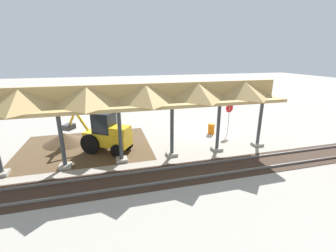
# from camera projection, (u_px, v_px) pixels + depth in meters

# --- Properties ---
(ground_plane) EXTENTS (120.00, 120.00, 0.00)m
(ground_plane) POSITION_uv_depth(u_px,v_px,m) (207.00, 133.00, 19.61)
(ground_plane) COLOR #9E998E
(dirt_work_zone) EXTENTS (9.26, 7.00, 0.01)m
(dirt_work_zone) POSITION_uv_depth(u_px,v_px,m) (86.00, 147.00, 16.67)
(dirt_work_zone) COLOR brown
(dirt_work_zone) RESTS_ON ground
(platform_canopy) EXTENTS (21.35, 3.20, 4.90)m
(platform_canopy) POSITION_uv_depth(u_px,v_px,m) (117.00, 97.00, 13.21)
(platform_canopy) COLOR #9E998E
(platform_canopy) RESTS_ON ground
(rail_tracks) EXTENTS (60.00, 2.58, 0.15)m
(rail_tracks) POSITION_uv_depth(u_px,v_px,m) (248.00, 164.00, 13.97)
(rail_tracks) COLOR slate
(rail_tracks) RESTS_ON ground
(stop_sign) EXTENTS (0.75, 0.18, 2.59)m
(stop_sign) POSITION_uv_depth(u_px,v_px,m) (229.00, 112.00, 19.26)
(stop_sign) COLOR gray
(stop_sign) RESTS_ON ground
(backhoe) EXTENTS (4.90, 3.78, 2.82)m
(backhoe) POSITION_uv_depth(u_px,v_px,m) (106.00, 134.00, 15.60)
(backhoe) COLOR yellow
(backhoe) RESTS_ON ground
(dirt_mound) EXTENTS (6.33, 6.33, 1.67)m
(dirt_mound) POSITION_uv_depth(u_px,v_px,m) (65.00, 143.00, 17.41)
(dirt_mound) COLOR brown
(dirt_mound) RESTS_ON ground
(traffic_barrel) EXTENTS (0.56, 0.56, 0.90)m
(traffic_barrel) POSITION_uv_depth(u_px,v_px,m) (211.00, 129.00, 19.43)
(traffic_barrel) COLOR orange
(traffic_barrel) RESTS_ON ground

